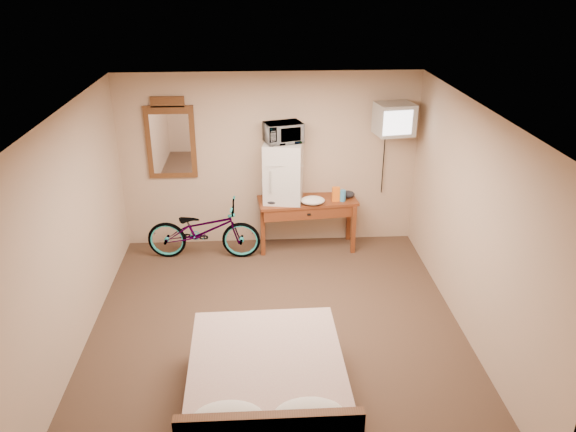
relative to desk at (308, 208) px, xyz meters
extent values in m
plane|color=#473323|center=(-0.52, -2.00, -0.63)|extent=(4.60, 4.60, 0.00)
plane|color=silver|center=(-0.52, -2.00, 1.87)|extent=(4.60, 4.60, 0.00)
cube|color=tan|center=(-0.52, 0.30, 0.62)|extent=(4.20, 0.04, 2.50)
cube|color=tan|center=(-0.52, -4.30, 0.62)|extent=(4.20, 0.04, 2.50)
cube|color=tan|center=(-2.62, -2.00, 0.62)|extent=(0.04, 4.60, 2.50)
cube|color=tan|center=(1.58, -2.00, 0.62)|extent=(0.04, 4.60, 2.50)
cube|color=beige|center=(-0.60, 0.29, 0.29)|extent=(0.08, 0.01, 0.13)
cube|color=maroon|center=(0.00, 0.04, 0.10)|extent=(1.43, 0.66, 0.04)
cube|color=maroon|center=(-0.64, -0.18, -0.28)|extent=(0.06, 0.06, 0.71)
cube|color=maroon|center=(0.64, -0.18, -0.28)|extent=(0.06, 0.06, 0.71)
cube|color=maroon|center=(-0.64, 0.26, -0.28)|extent=(0.06, 0.06, 0.71)
cube|color=maroon|center=(0.64, 0.26, -0.28)|extent=(0.06, 0.06, 0.71)
cube|color=maroon|center=(0.00, -0.20, 0.00)|extent=(1.26, 0.16, 0.16)
cube|color=black|center=(0.00, -0.21, 0.00)|extent=(0.05, 0.02, 0.03)
cube|color=silver|center=(-0.34, 0.04, 0.54)|extent=(0.59, 0.57, 0.85)
cube|color=#A3A39E|center=(-0.34, -0.21, 0.71)|extent=(0.52, 0.01, 0.00)
cylinder|color=#A3A39E|center=(-0.53, -0.21, 0.49)|extent=(0.02, 0.02, 0.30)
imported|color=silver|center=(-0.34, 0.04, 1.10)|extent=(0.56, 0.46, 0.27)
cube|color=orange|center=(0.39, -0.04, 0.22)|extent=(0.11, 0.06, 0.21)
cylinder|color=#3B93CB|center=(0.49, -0.04, 0.20)|extent=(0.09, 0.09, 0.16)
ellipsoid|color=white|center=(0.06, -0.13, 0.17)|extent=(0.34, 0.26, 0.10)
ellipsoid|color=black|center=(-0.49, -0.09, 0.17)|extent=(0.28, 0.21, 0.10)
ellipsoid|color=black|center=(0.58, 0.09, 0.16)|extent=(0.21, 0.17, 0.09)
cube|color=black|center=(1.15, 0.29, 1.16)|extent=(0.14, 0.02, 0.14)
cylinder|color=black|center=(1.15, 0.24, 1.16)|extent=(0.05, 0.30, 0.05)
cube|color=#A3A39E|center=(1.15, 0.02, 1.27)|extent=(0.55, 0.48, 0.42)
cube|color=white|center=(1.15, -0.19, 1.27)|extent=(0.40, 0.08, 0.32)
cube|color=black|center=(1.15, 0.23, 1.27)|extent=(0.30, 0.06, 0.26)
cube|color=brown|center=(-1.88, 0.28, 0.92)|extent=(0.68, 0.04, 1.02)
cube|color=brown|center=(-1.88, 0.28, 1.48)|extent=(0.45, 0.04, 0.14)
cube|color=white|center=(-1.88, 0.25, 0.90)|extent=(0.53, 0.01, 0.84)
imported|color=black|center=(-1.47, -0.18, -0.22)|extent=(1.60, 0.64, 0.83)
cube|color=brown|center=(-0.66, -3.30, -0.43)|extent=(1.38, 1.83, 0.40)
cube|color=#C1AF96|center=(-0.66, -3.30, -0.18)|extent=(1.43, 1.87, 0.14)
ellipsoid|color=silver|center=(-0.97, -3.95, -0.05)|extent=(0.57, 0.35, 0.20)
ellipsoid|color=silver|center=(-0.34, -3.95, -0.05)|extent=(0.57, 0.35, 0.20)
camera|label=1|loc=(-0.70, -7.29, 3.15)|focal=35.00mm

